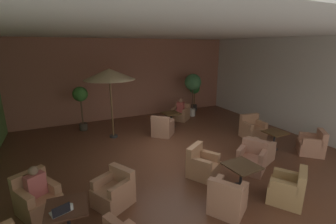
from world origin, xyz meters
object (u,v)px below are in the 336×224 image
at_px(armchair_rear_right_east, 202,165).
at_px(patron_blue_shirt, 35,183).
at_px(armchair_rear_right_west, 288,189).
at_px(patio_umbrella_tall_red, 109,75).
at_px(armchair_mid_center_south, 260,152).
at_px(armchair_mid_center_north, 312,145).
at_px(armchair_mid_center_east, 252,129).
at_px(armchair_front_left_north, 114,192).
at_px(cafe_table_mid_center, 275,136).
at_px(armchair_front_left_east, 37,199).
at_px(open_laptop, 60,211).
at_px(armchair_front_right_north, 163,128).
at_px(cafe_table_front_right, 171,116).
at_px(armchair_rear_right_south, 227,199).
at_px(cafe_table_rear_right, 242,170).
at_px(potted_tree_mid_left, 193,84).
at_px(potted_tree_left_corner, 81,98).
at_px(potted_tree_mid_right, 195,92).
at_px(patron_by_window, 181,106).
at_px(cafe_table_front_left, 67,213).
at_px(armchair_rear_right_north, 252,160).
at_px(iced_drink_cup, 71,207).

height_order(armchair_rear_right_east, patron_blue_shirt, patron_blue_shirt).
xyz_separation_m(armchair_rear_right_west, patio_umbrella_tall_red, (-2.73, 5.83, 2.18)).
distance_m(armchair_mid_center_south, armchair_rear_right_east, 2.17).
distance_m(armchair_mid_center_north, armchair_mid_center_east, 2.12).
relative_size(armchair_front_left_north, cafe_table_mid_center, 1.51).
bearing_deg(armchair_mid_center_north, armchair_front_left_east, 175.00).
bearing_deg(armchair_rear_right_east, open_laptop, -166.33).
xyz_separation_m(armchair_front_left_north, open_laptop, (-1.11, -0.71, 0.38)).
bearing_deg(patio_umbrella_tall_red, patron_blue_shirt, -123.51).
bearing_deg(armchair_front_right_north, armchair_mid_center_east, -29.02).
bearing_deg(patio_umbrella_tall_red, cafe_table_front_right, 3.06).
bearing_deg(armchair_rear_right_south, armchair_rear_right_west, -12.22).
xyz_separation_m(cafe_table_front_right, cafe_table_mid_center, (2.19, -3.75, 0.02)).
distance_m(cafe_table_rear_right, potted_tree_mid_left, 6.65).
height_order(patio_umbrella_tall_red, open_laptop, patio_umbrella_tall_red).
relative_size(armchair_rear_right_west, open_laptop, 2.75).
xyz_separation_m(armchair_mid_center_east, armchair_mid_center_south, (-1.26, -1.58, -0.03)).
distance_m(armchair_front_left_north, armchair_rear_right_west, 4.02).
height_order(armchair_mid_center_south, potted_tree_left_corner, potted_tree_left_corner).
relative_size(armchair_mid_center_east, potted_tree_mid_right, 0.59).
height_order(potted_tree_left_corner, potted_tree_mid_right, potted_tree_left_corner).
relative_size(armchair_front_right_north, armchair_mid_center_north, 1.05).
relative_size(patio_umbrella_tall_red, patron_blue_shirt, 4.00).
distance_m(potted_tree_left_corner, potted_tree_mid_left, 5.42).
distance_m(armchair_front_right_north, armchair_mid_center_south, 3.82).
distance_m(cafe_table_rear_right, armchair_rear_right_south, 1.09).
distance_m(armchair_rear_right_east, patron_by_window, 5.24).
bearing_deg(armchair_mid_center_north, open_laptop, -176.71).
bearing_deg(cafe_table_front_left, armchair_rear_right_north, 4.02).
relative_size(armchair_front_left_north, armchair_mid_center_north, 0.98).
bearing_deg(armchair_rear_right_north, open_laptop, -174.24).
distance_m(armchair_mid_center_south, armchair_rear_right_south, 2.93).
distance_m(cafe_table_mid_center, armchair_rear_right_south, 4.10).
bearing_deg(armchair_front_left_east, armchair_rear_right_west, -21.96).
distance_m(cafe_table_front_left, armchair_rear_right_north, 5.00).
height_order(armchair_rear_right_north, potted_tree_mid_left, potted_tree_mid_left).
bearing_deg(armchair_mid_center_north, potted_tree_left_corner, 138.96).
height_order(cafe_table_front_right, open_laptop, open_laptop).
relative_size(patron_by_window, iced_drink_cup, 6.27).
height_order(armchair_front_left_east, armchair_rear_right_north, armchair_front_left_east).
bearing_deg(cafe_table_front_left, armchair_mid_center_east, 18.19).
xyz_separation_m(armchair_front_left_north, iced_drink_cup, (-0.93, -0.68, 0.38)).
relative_size(cafe_table_front_left, armchair_rear_right_north, 0.80).
xyz_separation_m(armchair_mid_center_south, patron_by_window, (-0.22, 4.86, 0.41)).
relative_size(armchair_front_right_north, potted_tree_left_corner, 0.57).
bearing_deg(iced_drink_cup, open_laptop, -168.01).
distance_m(armchair_mid_center_south, armchair_rear_right_north, 0.78).
xyz_separation_m(armchair_mid_center_east, open_laptop, (-7.04, -2.44, 0.37)).
distance_m(armchair_rear_right_west, patron_by_window, 6.73).
distance_m(armchair_mid_center_east, potted_tree_mid_right, 4.59).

